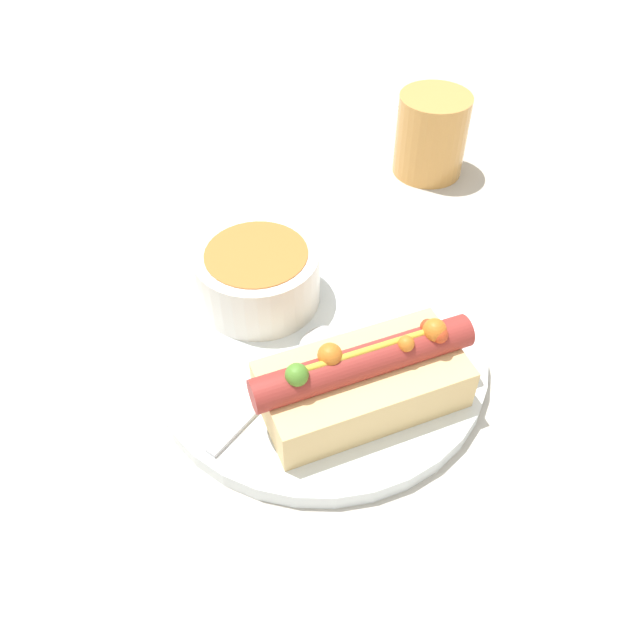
# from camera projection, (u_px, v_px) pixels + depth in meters

# --- Properties ---
(ground_plane) EXTENTS (4.00, 4.00, 0.00)m
(ground_plane) POSITION_uv_depth(u_px,v_px,m) (320.00, 358.00, 0.52)
(ground_plane) COLOR #BCB7AD
(dinner_plate) EXTENTS (0.27, 0.27, 0.01)m
(dinner_plate) POSITION_uv_depth(u_px,v_px,m) (320.00, 352.00, 0.51)
(dinner_plate) COLOR white
(dinner_plate) RESTS_ON ground_plane
(hot_dog) EXTENTS (0.17, 0.09, 0.07)m
(hot_dog) POSITION_uv_depth(u_px,v_px,m) (363.00, 379.00, 0.45)
(hot_dog) COLOR #E5C17F
(hot_dog) RESTS_ON dinner_plate
(soup_bowl) EXTENTS (0.10, 0.10, 0.05)m
(soup_bowl) POSITION_uv_depth(u_px,v_px,m) (258.00, 274.00, 0.53)
(soup_bowl) COLOR silver
(soup_bowl) RESTS_ON dinner_plate
(spoon) EXTENTS (0.13, 0.11, 0.01)m
(spoon) POSITION_uv_depth(u_px,v_px,m) (307.00, 354.00, 0.50)
(spoon) COLOR #B7B7BC
(spoon) RESTS_ON dinner_plate
(drinking_glass) EXTENTS (0.08, 0.08, 0.09)m
(drinking_glass) POSITION_uv_depth(u_px,v_px,m) (431.00, 135.00, 0.68)
(drinking_glass) COLOR #D8994C
(drinking_glass) RESTS_ON ground_plane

